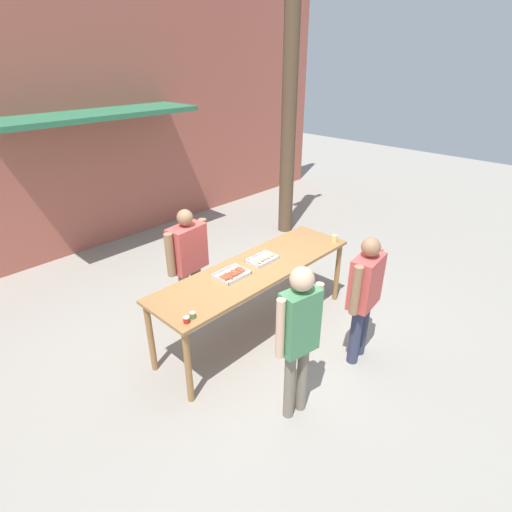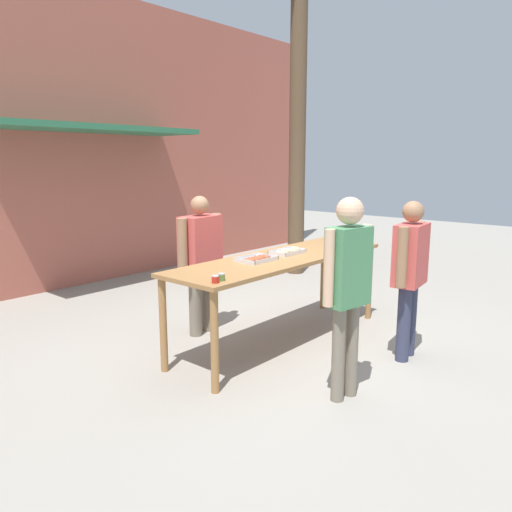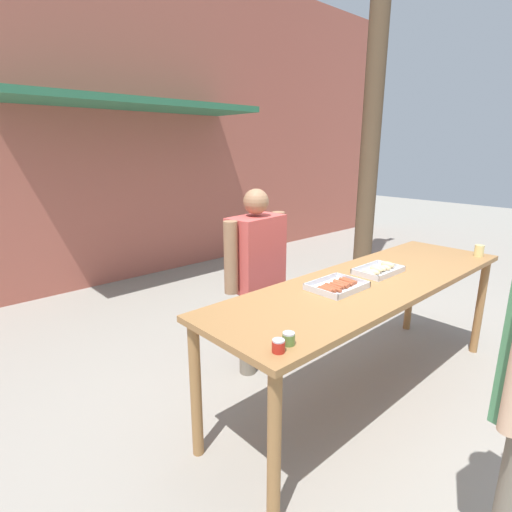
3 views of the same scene
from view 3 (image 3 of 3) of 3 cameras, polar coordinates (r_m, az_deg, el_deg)
ground_plane at (r=3.46m, az=15.04°, el=-18.22°), size 24.00×24.00×0.00m
building_facade_back at (r=6.01m, az=-18.66°, el=18.11°), size 12.00×1.11×4.50m
serving_table at (r=3.08m, az=16.12°, el=-4.94°), size 2.81×0.80×0.94m
food_tray_sausages at (r=2.79m, az=11.47°, el=-4.28°), size 0.38×0.29×0.04m
food_tray_buns at (r=3.22m, az=17.07°, el=-1.91°), size 0.38×0.24×0.06m
condiment_jar_mustard at (r=1.93m, az=3.23°, el=-12.70°), size 0.06×0.06×0.06m
condiment_jar_ketchup at (r=2.00m, az=4.68°, el=-11.69°), size 0.06×0.06×0.06m
beer_cup at (r=4.05m, az=29.26°, el=0.67°), size 0.08×0.08×0.10m
person_server_behind_table at (r=3.30m, az=0.00°, el=-1.73°), size 0.69×0.32×1.57m
utility_pole at (r=6.37m, az=16.58°, el=22.30°), size 1.10×0.28×5.34m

